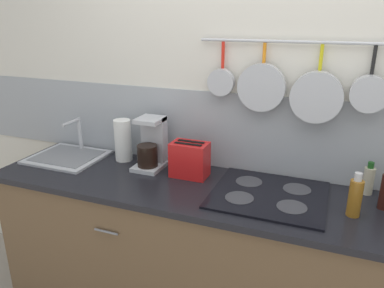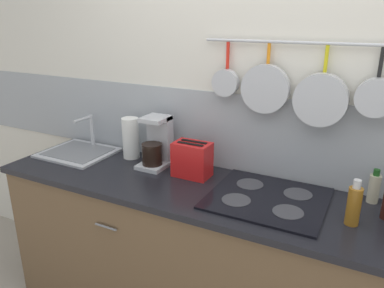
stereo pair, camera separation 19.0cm
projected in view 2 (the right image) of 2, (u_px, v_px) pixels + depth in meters
wall_back at (289, 118)px, 2.02m from camera, size 7.20×0.16×2.60m
cabinet_base at (260, 283)px, 2.00m from camera, size 3.09×0.59×0.90m
countertop at (265, 205)px, 1.85m from camera, size 3.13×0.61×0.03m
sink_basin at (79, 151)px, 2.49m from camera, size 0.44×0.39×0.23m
paper_towel_roll at (131, 138)px, 2.38m from camera, size 0.11×0.11×0.26m
coffee_maker at (157, 145)px, 2.26m from camera, size 0.16×0.21×0.31m
toaster at (192, 159)px, 2.11m from camera, size 0.22×0.13×0.20m
cooktop at (267, 198)px, 1.87m from camera, size 0.57×0.51×0.01m
bottle_dish_soap at (354, 205)px, 1.62m from camera, size 0.06×0.06×0.21m
bottle_sesame_oil at (374, 188)px, 1.82m from camera, size 0.05×0.05×0.17m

